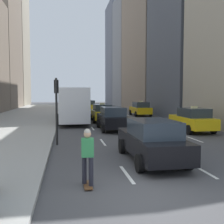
% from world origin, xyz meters
% --- Properties ---
extents(ground_plane, '(160.00, 160.00, 0.00)m').
position_xyz_m(ground_plane, '(0.00, 0.00, 0.00)').
color(ground_plane, '#474749').
extents(sidewalk_left, '(8.00, 66.00, 0.15)m').
position_xyz_m(sidewalk_left, '(-7.00, 27.00, 0.07)').
color(sidewalk_left, '#9E9E99').
rests_on(sidewalk_left, ground).
extents(lane_markings, '(5.72, 56.00, 0.01)m').
position_xyz_m(lane_markings, '(2.60, 23.00, 0.01)').
color(lane_markings, white).
rests_on(lane_markings, ground).
extents(building_row_right, '(6.00, 68.27, 37.16)m').
position_xyz_m(building_row_right, '(12.00, 36.28, 14.44)').
color(building_row_right, '#A89E89').
rests_on(building_row_right, ground).
extents(taxi_lead, '(2.02, 4.40, 1.87)m').
position_xyz_m(taxi_lead, '(1.20, 18.81, 0.88)').
color(taxi_lead, yellow).
rests_on(taxi_lead, ground).
extents(taxi_second, '(2.02, 4.40, 1.87)m').
position_xyz_m(taxi_second, '(1.20, 33.92, 0.88)').
color(taxi_second, yellow).
rests_on(taxi_second, ground).
extents(taxi_third, '(2.02, 4.40, 1.87)m').
position_xyz_m(taxi_third, '(6.80, 24.75, 0.88)').
color(taxi_third, yellow).
rests_on(taxi_third, ground).
extents(taxi_fourth, '(2.02, 4.40, 1.87)m').
position_xyz_m(taxi_fourth, '(6.80, 11.06, 0.88)').
color(taxi_fourth, yellow).
rests_on(taxi_fourth, ground).
extents(sedan_black_near, '(2.02, 4.73, 1.76)m').
position_xyz_m(sedan_black_near, '(1.20, 12.88, 0.90)').
color(sedan_black_near, black).
rests_on(sedan_black_near, ground).
extents(sedan_silver_behind, '(2.02, 4.88, 1.72)m').
position_xyz_m(sedan_silver_behind, '(1.20, 3.57, 0.88)').
color(sedan_silver_behind, black).
rests_on(sedan_silver_behind, ground).
extents(city_bus, '(2.80, 11.61, 3.25)m').
position_xyz_m(city_bus, '(-1.61, 19.89, 1.79)').
color(city_bus, silver).
rests_on(city_bus, ground).
extents(skateboarder, '(0.36, 0.80, 1.75)m').
position_xyz_m(skateboarder, '(-1.62, 1.05, 0.96)').
color(skateboarder, brown).
rests_on(skateboarder, ground).
extents(traffic_light_pole, '(0.24, 0.42, 3.60)m').
position_xyz_m(traffic_light_pole, '(-2.75, 7.80, 2.41)').
color(traffic_light_pole, black).
rests_on(traffic_light_pole, ground).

